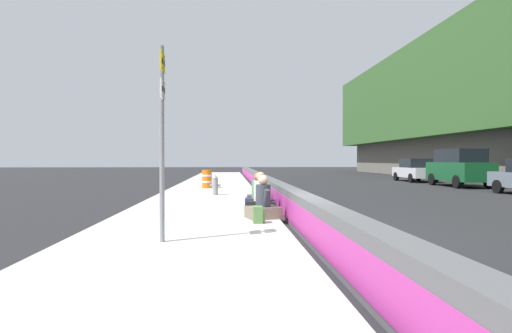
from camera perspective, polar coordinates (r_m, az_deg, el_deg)
ground_plane at (r=9.37m, az=7.08°, el=-9.22°), size 160.00×160.00×0.00m
sidewalk_strip at (r=9.24m, az=-9.49°, el=-8.93°), size 80.00×4.40×0.14m
jersey_barrier at (r=9.30m, az=7.07°, el=-6.65°), size 76.00×0.45×0.85m
route_sign_post at (r=7.83m, az=-12.79°, el=5.01°), size 0.44×0.09×3.60m
fire_hydrant at (r=17.83m, az=-5.64°, el=-2.46°), size 0.26×0.46×0.88m
seated_person_foreground at (r=10.72m, az=0.99°, el=-5.27°), size 0.87×0.96×1.12m
seated_person_middle at (r=12.11m, az=0.63°, el=-4.50°), size 0.78×0.89×1.15m
seated_person_rear at (r=13.08m, az=0.22°, el=-4.18°), size 0.71×0.82×1.09m
seated_person_far at (r=14.35m, az=0.28°, el=-3.77°), size 0.70×0.80×1.05m
backpack at (r=9.94m, az=0.32°, el=-6.67°), size 0.32×0.28×0.40m
construction_barrel at (r=22.13m, az=-6.76°, el=-1.71°), size 0.54×0.54×0.95m
parked_car_fourth at (r=27.98m, az=26.15°, el=-0.09°), size 4.86×2.18×2.28m
parked_car_midline at (r=33.06m, az=21.02°, el=-0.46°), size 4.56×2.06×1.71m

